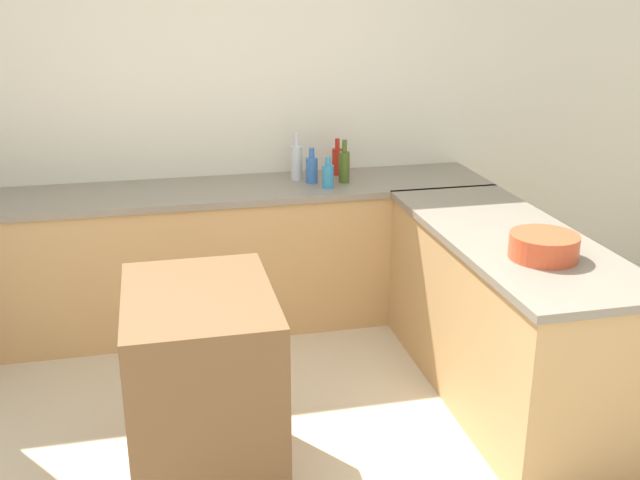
{
  "coord_description": "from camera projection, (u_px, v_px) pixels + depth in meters",
  "views": [
    {
      "loc": [
        -0.46,
        -2.53,
        2.1
      ],
      "look_at": [
        0.29,
        0.71,
        0.94
      ],
      "focal_mm": 42.0,
      "sensor_mm": 36.0,
      "label": 1
    }
  ],
  "objects": [
    {
      "name": "wall_back",
      "position": [
        222.0,
        104.0,
        4.75
      ],
      "size": [
        8.0,
        0.06,
        2.7
      ],
      "color": "silver",
      "rests_on": "ground_plane"
    },
    {
      "name": "counter_back",
      "position": [
        234.0,
        255.0,
        4.74
      ],
      "size": [
        3.23,
        0.65,
        0.89
      ],
      "color": "tan",
      "rests_on": "ground_plane"
    },
    {
      "name": "counter_peninsula",
      "position": [
        504.0,
        315.0,
        3.89
      ],
      "size": [
        0.69,
        1.82,
        0.89
      ],
      "color": "tan",
      "rests_on": "ground_plane"
    },
    {
      "name": "island_table",
      "position": [
        203.0,
        390.0,
        3.19
      ],
      "size": [
        0.61,
        0.82,
        0.9
      ],
      "color": "brown",
      "rests_on": "ground_plane"
    },
    {
      "name": "mixing_bowl",
      "position": [
        544.0,
        246.0,
        3.41
      ],
      "size": [
        0.31,
        0.31,
        0.11
      ],
      "color": "#DB512D",
      "rests_on": "counter_peninsula"
    },
    {
      "name": "olive_oil_bottle",
      "position": [
        344.0,
        166.0,
        4.66
      ],
      "size": [
        0.07,
        0.07,
        0.27
      ],
      "color": "#475B1E",
      "rests_on": "counter_back"
    },
    {
      "name": "dish_soap_bottle",
      "position": [
        328.0,
        176.0,
        4.55
      ],
      "size": [
        0.07,
        0.07,
        0.19
      ],
      "color": "#338CBF",
      "rests_on": "counter_back"
    },
    {
      "name": "hot_sauce_bottle",
      "position": [
        337.0,
        160.0,
        4.85
      ],
      "size": [
        0.07,
        0.07,
        0.24
      ],
      "color": "red",
      "rests_on": "counter_back"
    },
    {
      "name": "water_bottle_blue",
      "position": [
        312.0,
        169.0,
        4.66
      ],
      "size": [
        0.07,
        0.07,
        0.22
      ],
      "color": "#386BB7",
      "rests_on": "counter_back"
    },
    {
      "name": "vinegar_bottle_clear",
      "position": [
        297.0,
        161.0,
        4.73
      ],
      "size": [
        0.07,
        0.07,
        0.3
      ],
      "color": "silver",
      "rests_on": "counter_back"
    }
  ]
}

